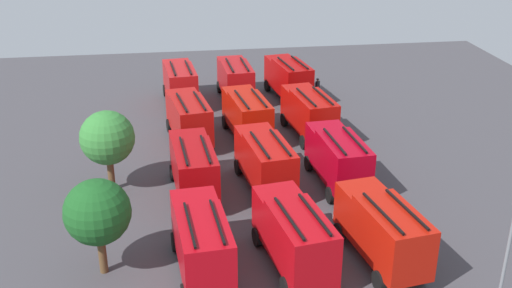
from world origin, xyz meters
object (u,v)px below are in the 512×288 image
(fire_truck_0, at_px, (382,228))
(fire_truck_4, at_px, (293,233))
(fire_truck_5, at_px, (265,160))
(fire_truck_8, at_px, (201,240))
(fire_truck_9, at_px, (193,166))
(traffic_cone_2, at_px, (351,140))
(fire_truck_2, at_px, (309,112))
(firefighter_1, at_px, (229,75))
(fire_truck_1, at_px, (338,157))
(firefighter_3, at_px, (181,77))
(tree_0, at_px, (97,213))
(fire_truck_3, at_px, (288,77))
(traffic_cone_0, at_px, (342,131))
(fire_truck_6, at_px, (247,114))
(traffic_cone_1, at_px, (379,210))
(tree_1, at_px, (107,138))
(fire_truck_7, at_px, (235,79))
(fire_truck_10, at_px, (189,117))
(lamppost, at_px, (506,261))
(firefighter_0, at_px, (332,258))
(fire_truck_11, at_px, (180,82))
(firefighter_2, at_px, (317,86))

(fire_truck_0, relative_size, fire_truck_4, 1.00)
(fire_truck_5, bearing_deg, fire_truck_8, 144.96)
(fire_truck_9, bearing_deg, traffic_cone_2, -65.80)
(fire_truck_2, bearing_deg, fire_truck_0, 172.44)
(firefighter_1, xyz_separation_m, traffic_cone_2, (-16.17, -8.15, -0.67))
(fire_truck_1, bearing_deg, firefighter_3, 19.04)
(tree_0, bearing_deg, fire_truck_5, -50.75)
(fire_truck_5, bearing_deg, fire_truck_3, -23.22)
(firefighter_1, distance_m, tree_0, 32.64)
(fire_truck_3, distance_m, tree_0, 30.14)
(firefighter_3, relative_size, traffic_cone_0, 2.56)
(fire_truck_6, relative_size, fire_truck_8, 1.01)
(fire_truck_9, xyz_separation_m, firefighter_1, (23.09, -4.64, -1.16))
(firefighter_1, height_order, traffic_cone_1, firefighter_1)
(traffic_cone_2, bearing_deg, traffic_cone_1, 172.73)
(firefighter_1, distance_m, tree_1, 23.81)
(fire_truck_7, bearing_deg, fire_truck_10, 150.29)
(fire_truck_4, relative_size, lamppost, 1.05)
(fire_truck_2, height_order, fire_truck_9, same)
(fire_truck_5, xyz_separation_m, traffic_cone_0, (8.44, -7.76, -1.80))
(fire_truck_1, distance_m, fire_truck_7, 18.88)
(firefighter_3, bearing_deg, fire_truck_6, -115.27)
(firefighter_0, height_order, traffic_cone_0, firefighter_0)
(fire_truck_6, xyz_separation_m, fire_truck_11, (9.00, 5.04, 0.00))
(fire_truck_8, bearing_deg, fire_truck_3, -24.75)
(firefighter_1, bearing_deg, fire_truck_7, -166.56)
(fire_truck_7, relative_size, fire_truck_11, 0.99)
(traffic_cone_0, height_order, traffic_cone_2, traffic_cone_0)
(fire_truck_7, xyz_separation_m, fire_truck_10, (-9.34, 4.73, 0.00))
(fire_truck_8, height_order, firefighter_0, fire_truck_8)
(fire_truck_5, distance_m, tree_0, 13.07)
(firefighter_3, bearing_deg, fire_truck_4, -125.31)
(fire_truck_7, relative_size, firefighter_1, 4.14)
(fire_truck_4, bearing_deg, traffic_cone_0, -32.45)
(fire_truck_5, xyz_separation_m, fire_truck_9, (-0.32, 4.78, 0.00))
(fire_truck_4, xyz_separation_m, fire_truck_8, (0.06, 4.89, 0.00))
(fire_truck_0, xyz_separation_m, fire_truck_3, (27.26, -0.10, 0.00))
(fire_truck_4, bearing_deg, fire_truck_8, 80.28)
(fire_truck_5, relative_size, tree_1, 1.33)
(firefighter_0, bearing_deg, tree_0, -154.96)
(fire_truck_7, height_order, traffic_cone_2, fire_truck_7)
(fire_truck_10, bearing_deg, firefighter_0, -168.87)
(firefighter_1, bearing_deg, fire_truck_11, 146.74)
(firefighter_2, bearing_deg, firefighter_1, -162.47)
(fire_truck_2, distance_m, fire_truck_5, 9.86)
(fire_truck_0, height_order, firefighter_0, fire_truck_0)
(fire_truck_0, bearing_deg, fire_truck_3, -9.17)
(fire_truck_0, distance_m, fire_truck_7, 27.89)
(firefighter_2, xyz_separation_m, tree_0, (-26.30, 18.02, 2.66))
(fire_truck_1, bearing_deg, fire_truck_4, 147.55)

